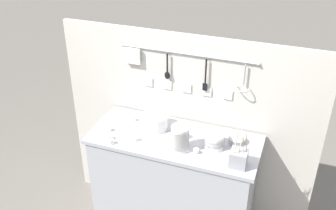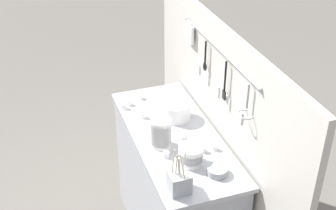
# 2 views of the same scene
# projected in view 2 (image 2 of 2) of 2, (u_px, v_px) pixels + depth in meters

# --- Properties ---
(counter) EXTENTS (1.25, 0.53, 0.96)m
(counter) POSITION_uv_depth(u_px,v_px,m) (174.00, 191.00, 3.21)
(counter) COLOR #9EA0A8
(counter) RESTS_ON ground
(back_wall) EXTENTS (2.05, 0.11, 1.65)m
(back_wall) POSITION_uv_depth(u_px,v_px,m) (217.00, 142.00, 3.11)
(back_wall) COLOR #BCB7AD
(back_wall) RESTS_ON ground
(bowl_stack_short_front) EXTENTS (0.14, 0.14, 0.11)m
(bowl_stack_short_front) POSITION_uv_depth(u_px,v_px,m) (191.00, 155.00, 2.69)
(bowl_stack_short_front) COLOR white
(bowl_stack_short_front) RESTS_ON counter
(bowl_stack_back_corner) EXTENTS (0.13, 0.13, 0.19)m
(bowl_stack_back_corner) POSITION_uv_depth(u_px,v_px,m) (161.00, 133.00, 2.81)
(bowl_stack_back_corner) COLOR white
(bowl_stack_back_corner) RESTS_ON counter
(plate_stack) EXTENTS (0.19, 0.19, 0.11)m
(plate_stack) POSITION_uv_depth(u_px,v_px,m) (176.00, 110.00, 3.09)
(plate_stack) COLOR white
(plate_stack) RESTS_ON counter
(steel_mixing_bowl) EXTENTS (0.12, 0.12, 0.04)m
(steel_mixing_bowl) POSITION_uv_depth(u_px,v_px,m) (217.00, 171.00, 2.62)
(steel_mixing_bowl) COLOR #93969E
(steel_mixing_bowl) RESTS_ON counter
(cutlery_caddy) EXTENTS (0.11, 0.11, 0.27)m
(cutlery_caddy) POSITION_uv_depth(u_px,v_px,m) (179.00, 182.00, 2.48)
(cutlery_caddy) COLOR #93969E
(cutlery_caddy) RESTS_ON counter
(cup_by_caddy) EXTENTS (0.04, 0.04, 0.04)m
(cup_by_caddy) POSITION_uv_depth(u_px,v_px,m) (215.00, 147.00, 2.81)
(cup_by_caddy) COLOR white
(cup_by_caddy) RESTS_ON counter
(cup_mid_row) EXTENTS (0.04, 0.04, 0.04)m
(cup_mid_row) POSITION_uv_depth(u_px,v_px,m) (124.00, 106.00, 3.21)
(cup_mid_row) COLOR white
(cup_mid_row) RESTS_ON counter
(cup_front_left) EXTENTS (0.04, 0.04, 0.04)m
(cup_front_left) POSITION_uv_depth(u_px,v_px,m) (140.00, 96.00, 3.32)
(cup_front_left) COLOR white
(cup_front_left) RESTS_ON counter
(cup_front_right) EXTENTS (0.04, 0.04, 0.04)m
(cup_front_right) POSITION_uv_depth(u_px,v_px,m) (129.00, 102.00, 3.25)
(cup_front_right) COLOR white
(cup_front_right) RESTS_ON counter
(cup_edge_near) EXTENTS (0.04, 0.04, 0.04)m
(cup_edge_near) POSITION_uv_depth(u_px,v_px,m) (143.00, 115.00, 3.11)
(cup_edge_near) COLOR white
(cup_edge_near) RESTS_ON counter
(cup_edge_far) EXTENTS (0.04, 0.04, 0.04)m
(cup_edge_far) POSITION_uv_depth(u_px,v_px,m) (166.00, 154.00, 2.75)
(cup_edge_far) COLOR white
(cup_edge_far) RESTS_ON counter
(cup_beside_plates) EXTENTS (0.04, 0.04, 0.04)m
(cup_beside_plates) POSITION_uv_depth(u_px,v_px,m) (203.00, 149.00, 2.80)
(cup_beside_plates) COLOR white
(cup_beside_plates) RESTS_ON counter
(cup_back_left) EXTENTS (0.04, 0.04, 0.04)m
(cup_back_left) POSITION_uv_depth(u_px,v_px,m) (171.00, 100.00, 3.28)
(cup_back_left) COLOR white
(cup_back_left) RESTS_ON counter
(cup_back_right) EXTENTS (0.04, 0.04, 0.04)m
(cup_back_right) POSITION_uv_depth(u_px,v_px,m) (184.00, 138.00, 2.89)
(cup_back_right) COLOR white
(cup_back_right) RESTS_ON counter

